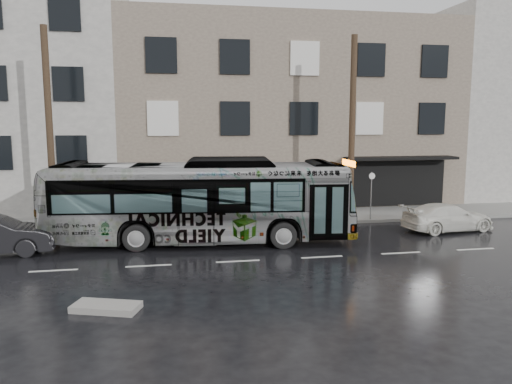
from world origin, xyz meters
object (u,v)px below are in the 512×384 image
(utility_pole_rear, at_px, (50,131))
(sign_post, at_px, (371,196))
(white_sedan, at_px, (448,217))
(utility_pole_front, at_px, (352,130))
(bus, at_px, (200,201))

(utility_pole_rear, relative_size, sign_post, 3.75)
(white_sedan, bearing_deg, utility_pole_front, 50.45)
(utility_pole_front, xyz_separation_m, utility_pole_rear, (-14.00, 0.00, 0.00))
(utility_pole_front, bearing_deg, white_sedan, -32.83)
(sign_post, bearing_deg, utility_pole_rear, 180.00)
(bus, relative_size, white_sedan, 2.91)
(utility_pole_rear, bearing_deg, utility_pole_front, 0.00)
(utility_pole_rear, distance_m, sign_post, 15.46)
(bus, xyz_separation_m, white_sedan, (11.49, 0.19, -1.14))
(utility_pole_rear, bearing_deg, bus, -22.75)
(utility_pole_front, distance_m, white_sedan, 6.09)
(sign_post, height_order, white_sedan, sign_post)
(utility_pole_rear, xyz_separation_m, sign_post, (15.10, 0.00, -3.30))
(utility_pole_front, relative_size, sign_post, 3.75)
(bus, height_order, white_sedan, bus)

